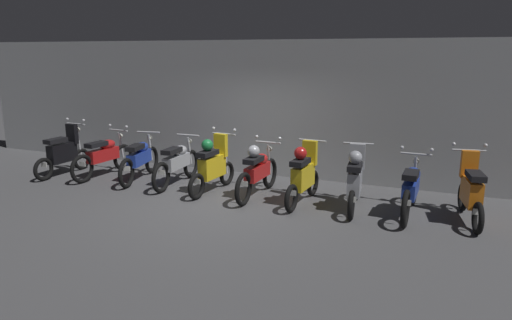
% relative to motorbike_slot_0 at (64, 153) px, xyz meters
% --- Properties ---
extents(ground_plane, '(80.00, 80.00, 0.00)m').
position_rel_motorbike_slot_0_xyz_m(ground_plane, '(4.39, -0.56, -0.53)').
color(ground_plane, '#4C4C4F').
extents(back_wall, '(16.79, 0.30, 3.12)m').
position_rel_motorbike_slot_0_xyz_m(back_wall, '(4.39, 1.91, 1.03)').
color(back_wall, '#9EA0A3').
rests_on(back_wall, ground).
extents(motorbike_slot_0, '(0.59, 1.68, 1.29)m').
position_rel_motorbike_slot_0_xyz_m(motorbike_slot_0, '(0.00, 0.00, 0.00)').
color(motorbike_slot_0, black).
rests_on(motorbike_slot_0, ground).
extents(motorbike_slot_1, '(0.59, 1.95, 1.15)m').
position_rel_motorbike_slot_0_xyz_m(motorbike_slot_1, '(0.98, 0.24, -0.04)').
color(motorbike_slot_1, black).
rests_on(motorbike_slot_1, ground).
extents(motorbike_slot_2, '(0.59, 1.93, 1.03)m').
position_rel_motorbike_slot_0_xyz_m(motorbike_slot_2, '(1.95, 0.28, -0.04)').
color(motorbike_slot_2, black).
rests_on(motorbike_slot_2, ground).
extents(motorbike_slot_3, '(0.56, 1.95, 1.03)m').
position_rel_motorbike_slot_0_xyz_m(motorbike_slot_3, '(2.93, 0.27, -0.04)').
color(motorbike_slot_3, black).
rests_on(motorbike_slot_3, ground).
extents(motorbike_slot_4, '(0.59, 1.68, 1.29)m').
position_rel_motorbike_slot_0_xyz_m(motorbike_slot_4, '(3.91, 0.06, 0.04)').
color(motorbike_slot_4, black).
rests_on(motorbike_slot_4, ground).
extents(motorbike_slot_5, '(0.59, 1.95, 1.15)m').
position_rel_motorbike_slot_0_xyz_m(motorbike_slot_5, '(4.88, 0.12, 0.00)').
color(motorbike_slot_5, black).
rests_on(motorbike_slot_5, ground).
extents(motorbike_slot_6, '(0.56, 1.68, 1.18)m').
position_rel_motorbike_slot_0_xyz_m(motorbike_slot_6, '(5.86, 0.02, 0.04)').
color(motorbike_slot_6, black).
rests_on(motorbike_slot_6, ground).
extents(motorbike_slot_7, '(0.56, 1.68, 1.18)m').
position_rel_motorbike_slot_0_xyz_m(motorbike_slot_7, '(6.83, 0.04, 0.04)').
color(motorbike_slot_7, black).
rests_on(motorbike_slot_7, ground).
extents(motorbike_slot_8, '(0.59, 1.95, 1.15)m').
position_rel_motorbike_slot_0_xyz_m(motorbike_slot_8, '(7.82, 0.09, -0.04)').
color(motorbike_slot_8, black).
rests_on(motorbike_slot_8, ground).
extents(motorbike_slot_9, '(0.58, 1.67, 1.29)m').
position_rel_motorbike_slot_0_xyz_m(motorbike_slot_9, '(8.78, 0.16, 0.00)').
color(motorbike_slot_9, black).
rests_on(motorbike_slot_9, ground).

